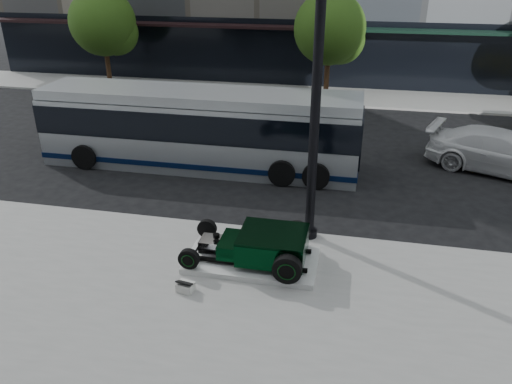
% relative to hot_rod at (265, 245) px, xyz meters
% --- Properties ---
extents(ground, '(120.00, 120.00, 0.00)m').
position_rel_hot_rod_xyz_m(ground, '(-0.79, 3.88, -0.70)').
color(ground, black).
rests_on(ground, ground).
extents(sidewalk_far, '(70.00, 4.00, 0.12)m').
position_rel_hot_rod_xyz_m(sidewalk_far, '(-0.79, 17.88, -0.64)').
color(sidewalk_far, gray).
rests_on(sidewalk_far, ground).
extents(street_trees, '(29.80, 3.80, 5.70)m').
position_rel_hot_rod_xyz_m(street_trees, '(0.36, 16.96, 3.07)').
color(street_trees, black).
rests_on(street_trees, sidewalk_far).
extents(display_plinth, '(3.40, 1.80, 0.15)m').
position_rel_hot_rod_xyz_m(display_plinth, '(-0.33, -0.00, -0.50)').
color(display_plinth, silver).
rests_on(display_plinth, sidewalk_near).
extents(hot_rod, '(3.22, 2.00, 0.81)m').
position_rel_hot_rod_xyz_m(hot_rod, '(0.00, 0.00, 0.00)').
color(hot_rod, black).
rests_on(hot_rod, display_plinth).
extents(info_plaque, '(0.45, 0.37, 0.31)m').
position_rel_hot_rod_xyz_m(info_plaque, '(-1.64, -1.51, -0.45)').
color(info_plaque, silver).
rests_on(info_plaque, sidewalk_near).
extents(lamppost, '(0.47, 0.47, 8.53)m').
position_rel_hot_rod_xyz_m(lamppost, '(0.97, 1.68, 3.36)').
color(lamppost, black).
rests_on(lamppost, sidewalk_near).
extents(transit_bus, '(12.12, 2.88, 2.92)m').
position_rel_hot_rod_xyz_m(transit_bus, '(-3.77, 6.51, 0.79)').
color(transit_bus, '#A2A8AC').
rests_on(transit_bus, ground).
extents(white_sedan, '(5.77, 3.88, 1.55)m').
position_rel_hot_rod_xyz_m(white_sedan, '(7.44, 8.18, 0.08)').
color(white_sedan, silver).
rests_on(white_sedan, ground).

